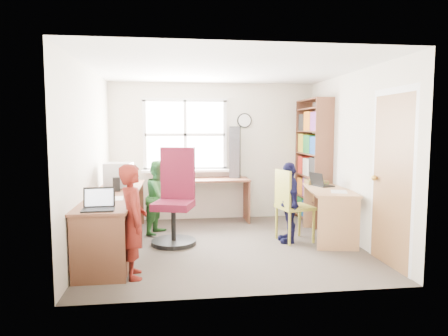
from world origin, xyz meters
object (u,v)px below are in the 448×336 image
object	(u,v)px
right_desk	(329,202)
wooden_chair	(290,203)
laptop_left	(99,204)
cd_tower	(235,152)
laptop_right	(320,183)
crt_monitor	(119,175)
bookshelf	(313,164)
swivel_chair	(175,202)
person_navy	(289,202)
person_green	(159,197)
potted_plant	(183,170)
person_red	(133,221)
l_desk	(127,220)

from	to	relation	value
right_desk	wooden_chair	size ratio (longest dim) A/B	1.31
laptop_left	cd_tower	distance (m)	3.17
laptop_right	crt_monitor	bearing A→B (deg)	70.41
bookshelf	laptop_left	world-z (taller)	bookshelf
right_desk	laptop_right	bearing A→B (deg)	108.85
swivel_chair	person_navy	world-z (taller)	swivel_chair
swivel_chair	crt_monitor	distance (m)	0.94
swivel_chair	laptop_right	size ratio (longest dim) A/B	3.60
cd_tower	person_navy	distance (m)	1.67
right_desk	person_green	world-z (taller)	person_green
bookshelf	wooden_chair	distance (m)	1.39
wooden_chair	person_green	distance (m)	1.98
laptop_right	potted_plant	size ratio (longest dim) A/B	1.24
swivel_chair	potted_plant	xyz separation A→B (m)	(0.14, 1.25, 0.32)
swivel_chair	person_green	size ratio (longest dim) A/B	1.19
wooden_chair	person_navy	size ratio (longest dim) A/B	0.91
right_desk	swivel_chair	xyz separation A→B (m)	(-2.23, 0.06, 0.04)
laptop_right	cd_tower	bearing A→B (deg)	29.08
crt_monitor	person_red	distance (m)	1.66
potted_plant	cd_tower	bearing A→B (deg)	2.96
bookshelf	laptop_left	size ratio (longest dim) A/B	6.01
bookshelf	person_navy	bearing A→B (deg)	-123.72
crt_monitor	potted_plant	world-z (taller)	crt_monitor
l_desk	potted_plant	bearing A→B (deg)	66.74
person_red	laptop_right	bearing A→B (deg)	-70.81
bookshelf	cd_tower	xyz separation A→B (m)	(-1.29, 0.33, 0.20)
wooden_chair	laptop_left	bearing A→B (deg)	-168.58
bookshelf	person_green	bearing A→B (deg)	-170.84
crt_monitor	cd_tower	world-z (taller)	cd_tower
crt_monitor	cd_tower	size ratio (longest dim) A/B	0.45
laptop_left	person_red	xyz separation A→B (m)	(0.36, -0.02, -0.19)
cd_tower	potted_plant	world-z (taller)	cd_tower
l_desk	person_red	distance (m)	0.79
swivel_chair	cd_tower	world-z (taller)	cd_tower
crt_monitor	person_green	xyz separation A→B (m)	(0.57, 0.22, -0.37)
wooden_chair	person_red	bearing A→B (deg)	-164.52
crt_monitor	wooden_chair	bearing A→B (deg)	-5.29
right_desk	laptop_right	world-z (taller)	laptop_right
crt_monitor	person_navy	distance (m)	2.48
swivel_chair	crt_monitor	bearing A→B (deg)	174.43
wooden_chair	crt_monitor	distance (m)	2.50
right_desk	crt_monitor	distance (m)	3.09
l_desk	crt_monitor	bearing A→B (deg)	103.15
potted_plant	right_desk	bearing A→B (deg)	-31.91
l_desk	person_green	size ratio (longest dim) A/B	2.63
wooden_chair	person_red	distance (m)	2.36
person_green	person_navy	distance (m)	1.96
cd_tower	person_red	bearing A→B (deg)	-103.73
swivel_chair	crt_monitor	size ratio (longest dim) A/B	3.33
bookshelf	person_green	xyz separation A→B (m)	(-2.58, -0.42, -0.44)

